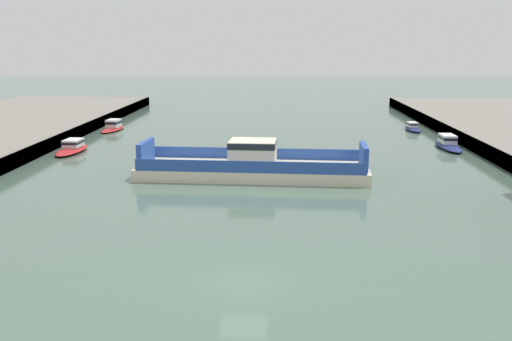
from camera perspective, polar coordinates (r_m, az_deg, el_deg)
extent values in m
plane|color=#4C6656|center=(31.07, -1.27, -11.18)|extent=(400.00, 400.00, 0.00)
cube|color=beige|center=(54.79, -0.32, -0.06)|extent=(22.21, 7.95, 1.10)
cube|color=#284CA3|center=(57.76, 0.01, 1.72)|extent=(20.95, 1.35, 1.10)
cube|color=#284CA3|center=(51.36, -0.69, 0.35)|extent=(20.95, 1.35, 1.10)
cube|color=beige|center=(54.43, -0.32, 1.76)|extent=(4.58, 3.93, 2.44)
cube|color=black|center=(54.27, -0.32, 2.67)|extent=(4.62, 3.97, 0.60)
cube|color=#284CA3|center=(54.42, 10.67, 1.41)|extent=(0.77, 4.70, 2.20)
cube|color=#284CA3|center=(56.44, -10.92, 1.80)|extent=(0.77, 4.70, 2.20)
ellipsoid|color=red|center=(86.85, -14.09, 4.02)|extent=(2.91, 7.37, 0.40)
cube|color=silver|center=(87.24, -14.00, 4.58)|extent=(1.84, 2.64, 1.16)
cube|color=black|center=(87.22, -14.00, 4.67)|extent=(1.89, 2.72, 0.35)
ellipsoid|color=navy|center=(73.40, 18.61, 2.30)|extent=(2.34, 8.21, 0.57)
cube|color=silver|center=(73.85, 18.53, 3.01)|extent=(1.62, 2.88, 1.06)
cube|color=black|center=(73.83, 18.53, 3.11)|extent=(1.67, 2.96, 0.32)
ellipsoid|color=navy|center=(87.02, 15.35, 4.00)|extent=(2.06, 5.74, 0.50)
cube|color=silver|center=(87.34, 15.30, 4.44)|extent=(1.35, 2.04, 0.72)
cube|color=black|center=(87.33, 15.30, 4.50)|extent=(1.39, 2.10, 0.22)
ellipsoid|color=red|center=(70.44, -17.87, 1.95)|extent=(2.76, 7.67, 0.58)
cube|color=silver|center=(70.83, -17.74, 2.62)|extent=(1.86, 2.71, 0.90)
cube|color=black|center=(70.82, -17.75, 2.71)|extent=(1.91, 2.79, 0.27)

